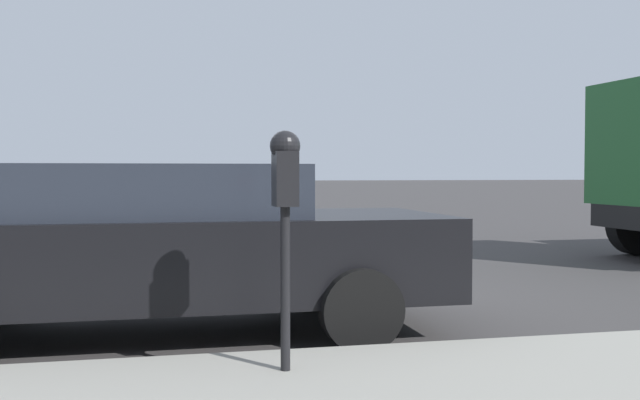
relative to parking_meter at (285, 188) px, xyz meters
The scene contains 3 objects.
ground_plane 3.04m from the parking_meter, ahead, with size 220.00×220.00×0.00m, color #3D3A3A.
parking_meter is the anchor object (origin of this frame).
car_black 2.09m from the parking_meter, 22.50° to the left, with size 2.11×4.82×1.44m.
Camera 1 is at (-7.29, 1.07, 1.37)m, focal length 42.00 mm.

